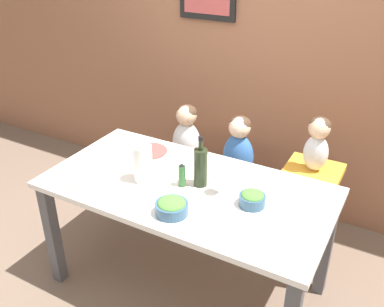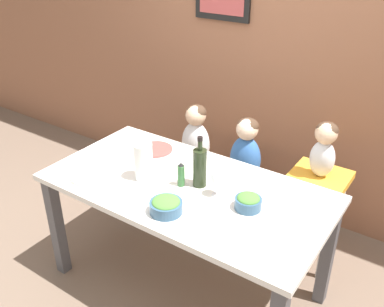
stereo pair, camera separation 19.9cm
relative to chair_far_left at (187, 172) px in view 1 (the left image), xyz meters
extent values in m
plane|color=#705B4C|center=(0.39, -0.69, -0.39)|extent=(14.00, 14.00, 0.00)
cube|color=#8E5B42|center=(0.39, 0.52, 0.96)|extent=(10.00, 0.06, 2.70)
cube|color=white|center=(0.39, -0.69, 0.36)|extent=(1.67, 0.86, 0.03)
cube|color=#4C4C51|center=(-0.38, -1.06, -0.02)|extent=(0.07, 0.07, 0.74)
cube|color=#4C4C51|center=(-0.38, -0.32, -0.02)|extent=(0.07, 0.07, 0.74)
cube|color=#4C4C51|center=(1.17, -0.32, -0.02)|extent=(0.07, 0.07, 0.74)
cylinder|color=silver|center=(-0.16, -0.16, -0.19)|extent=(0.04, 0.04, 0.41)
cylinder|color=silver|center=(0.16, -0.16, -0.19)|extent=(0.04, 0.04, 0.41)
cylinder|color=silver|center=(-0.16, 0.16, -0.19)|extent=(0.04, 0.04, 0.41)
cylinder|color=silver|center=(0.16, 0.16, -0.19)|extent=(0.04, 0.04, 0.41)
cube|color=tan|center=(0.00, 0.00, 0.04)|extent=(0.42, 0.44, 0.05)
cylinder|color=silver|center=(0.26, -0.16, -0.19)|extent=(0.04, 0.04, 0.41)
cylinder|color=silver|center=(0.58, -0.16, -0.19)|extent=(0.04, 0.04, 0.41)
cylinder|color=silver|center=(0.26, 0.16, -0.19)|extent=(0.04, 0.04, 0.41)
cylinder|color=silver|center=(0.58, 0.16, -0.19)|extent=(0.04, 0.04, 0.41)
cube|color=tan|center=(0.42, 0.00, 0.04)|extent=(0.42, 0.44, 0.05)
cylinder|color=silver|center=(0.82, -0.14, -0.07)|extent=(0.04, 0.04, 0.64)
cylinder|color=silver|center=(1.09, -0.14, -0.07)|extent=(0.04, 0.04, 0.64)
cylinder|color=silver|center=(0.82, 0.14, -0.07)|extent=(0.04, 0.04, 0.64)
cylinder|color=silver|center=(1.09, 0.14, -0.07)|extent=(0.04, 0.04, 0.64)
cube|color=gold|center=(0.96, 0.00, 0.27)|extent=(0.36, 0.37, 0.05)
ellipsoid|color=silver|center=(0.00, 0.00, 0.25)|extent=(0.23, 0.17, 0.36)
sphere|color=#D6AD89|center=(0.00, 0.00, 0.48)|extent=(0.15, 0.15, 0.15)
ellipsoid|color=#473323|center=(0.00, 0.01, 0.50)|extent=(0.15, 0.15, 0.11)
ellipsoid|color=#3366B2|center=(0.42, 0.00, 0.25)|extent=(0.23, 0.17, 0.36)
sphere|color=beige|center=(0.42, 0.00, 0.48)|extent=(0.15, 0.15, 0.15)
ellipsoid|color=#473323|center=(0.42, 0.01, 0.50)|extent=(0.15, 0.15, 0.11)
ellipsoid|color=silver|center=(0.96, 0.00, 0.42)|extent=(0.16, 0.12, 0.25)
sphere|color=#D6AD89|center=(0.96, 0.00, 0.59)|extent=(0.14, 0.14, 0.14)
ellipsoid|color=#473323|center=(0.96, 0.01, 0.61)|extent=(0.13, 0.13, 0.10)
cylinder|color=#232D19|center=(0.46, -0.64, 0.49)|extent=(0.08, 0.08, 0.23)
cylinder|color=#232D19|center=(0.46, -0.64, 0.65)|extent=(0.03, 0.03, 0.08)
cylinder|color=black|center=(0.46, -0.64, 0.68)|extent=(0.03, 0.03, 0.02)
cylinder|color=white|center=(0.15, -0.76, 0.49)|extent=(0.11, 0.11, 0.23)
cylinder|color=white|center=(0.60, -0.67, 0.38)|extent=(0.06, 0.06, 0.00)
cylinder|color=white|center=(0.60, -0.67, 0.42)|extent=(0.01, 0.01, 0.07)
ellipsoid|color=white|center=(0.60, -0.67, 0.49)|extent=(0.08, 0.08, 0.09)
cylinder|color=#335675|center=(0.46, -0.96, 0.41)|extent=(0.18, 0.18, 0.06)
ellipsoid|color=#4C8438|center=(0.46, -0.96, 0.44)|extent=(0.15, 0.15, 0.04)
cylinder|color=#335675|center=(0.80, -0.69, 0.41)|extent=(0.14, 0.14, 0.06)
ellipsoid|color=#4C8438|center=(0.80, -0.69, 0.44)|extent=(0.12, 0.12, 0.04)
cylinder|color=silver|center=(-0.13, -0.94, 0.39)|extent=(0.23, 0.23, 0.01)
cylinder|color=#D14C47|center=(-0.02, -0.45, 0.39)|extent=(0.23, 0.23, 0.01)
cylinder|color=#336633|center=(0.37, -0.70, 0.45)|extent=(0.04, 0.04, 0.13)
cone|color=black|center=(0.37, -0.70, 0.52)|extent=(0.03, 0.03, 0.02)
camera|label=1|loc=(1.44, -2.50, 1.72)|focal=40.00mm
camera|label=2|loc=(1.61, -2.40, 1.72)|focal=40.00mm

